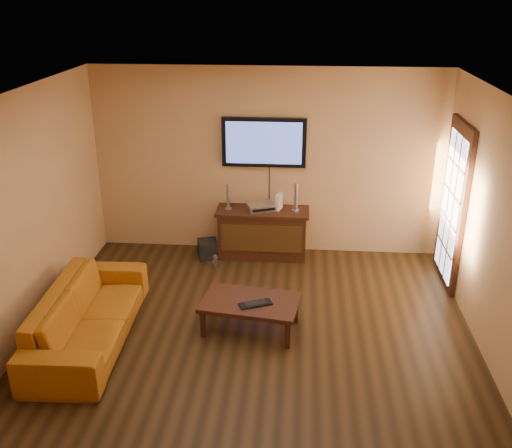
# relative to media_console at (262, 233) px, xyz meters

# --- Properties ---
(ground_plane) EXTENTS (5.00, 5.00, 0.00)m
(ground_plane) POSITION_rel_media_console_xyz_m (0.05, -2.24, -0.36)
(ground_plane) COLOR black
(ground_plane) RESTS_ON ground
(room_walls) EXTENTS (5.00, 5.00, 5.00)m
(room_walls) POSITION_rel_media_console_xyz_m (0.05, -1.61, 1.33)
(room_walls) COLOR tan
(room_walls) RESTS_ON ground
(french_door) EXTENTS (0.07, 1.02, 2.22)m
(french_door) POSITION_rel_media_console_xyz_m (2.50, -0.54, 0.69)
(french_door) COLOR black
(french_door) RESTS_ON ground
(media_console) EXTENTS (1.33, 0.51, 0.72)m
(media_console) POSITION_rel_media_console_xyz_m (0.00, 0.00, 0.00)
(media_console) COLOR black
(media_console) RESTS_ON ground
(television) EXTENTS (1.19, 0.08, 0.70)m
(television) POSITION_rel_media_console_xyz_m (0.00, 0.21, 1.29)
(television) COLOR black
(television) RESTS_ON ground
(coffee_table) EXTENTS (1.17, 0.81, 0.37)m
(coffee_table) POSITION_rel_media_console_xyz_m (-0.00, -1.97, -0.03)
(coffee_table) COLOR black
(coffee_table) RESTS_ON ground
(sofa) EXTENTS (0.71, 2.18, 0.85)m
(sofa) POSITION_rel_media_console_xyz_m (-1.77, -2.33, 0.06)
(sofa) COLOR #A95F12
(sofa) RESTS_ON ground
(speaker_left) EXTENTS (0.10, 0.10, 0.37)m
(speaker_left) POSITION_rel_media_console_xyz_m (-0.49, 0.00, 0.53)
(speaker_left) COLOR silver
(speaker_left) RESTS_ON media_console
(speaker_right) EXTENTS (0.11, 0.11, 0.41)m
(speaker_right) POSITION_rel_media_console_xyz_m (0.47, 0.01, 0.54)
(speaker_right) COLOR silver
(speaker_right) RESTS_ON media_console
(av_receiver) EXTENTS (0.46, 0.40, 0.09)m
(av_receiver) POSITION_rel_media_console_xyz_m (-0.03, 0.02, 0.40)
(av_receiver) COLOR silver
(av_receiver) RESTS_ON media_console
(game_console) EXTENTS (0.10, 0.18, 0.24)m
(game_console) POSITION_rel_media_console_xyz_m (0.23, 0.04, 0.47)
(game_console) COLOR white
(game_console) RESTS_ON media_console
(subwoofer) EXTENTS (0.33, 0.33, 0.27)m
(subwoofer) POSITION_rel_media_console_xyz_m (-0.79, -0.14, -0.23)
(subwoofer) COLOR black
(subwoofer) RESTS_ON ground
(bottle) EXTENTS (0.07, 0.07, 0.20)m
(bottle) POSITION_rel_media_console_xyz_m (-0.64, -0.44, -0.27)
(bottle) COLOR white
(bottle) RESTS_ON ground
(keyboard) EXTENTS (0.40, 0.28, 0.02)m
(keyboard) POSITION_rel_media_console_xyz_m (0.07, -2.05, 0.02)
(keyboard) COLOR black
(keyboard) RESTS_ON coffee_table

